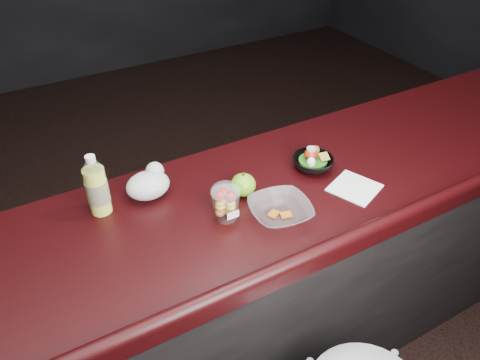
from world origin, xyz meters
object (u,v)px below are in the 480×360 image
Objects in this scene: snack_bowl at (313,162)px; takeout_bowl at (280,211)px; fruit_cup at (226,201)px; green_apple at (243,185)px; lemonade_bottle at (97,189)px.

snack_bowl reaches higher than takeout_bowl.
fruit_cup is 1.51× the size of green_apple.
fruit_cup reaches higher than takeout_bowl.
green_apple is at bearing -178.27° from snack_bowl.
takeout_bowl is (0.05, -0.17, -0.02)m from green_apple.
fruit_cup reaches higher than snack_bowl.
green_apple is 0.18m from takeout_bowl.
green_apple is at bearing -18.64° from lemonade_bottle.
snack_bowl is at bearing 1.73° from green_apple.
green_apple is (0.47, -0.16, -0.05)m from lemonade_bottle.
lemonade_bottle reaches higher than snack_bowl.
snack_bowl is at bearing -10.79° from lemonade_bottle.
takeout_bowl is at bearing -26.98° from fruit_cup.
green_apple is at bearing 36.41° from fruit_cup.
snack_bowl is 0.84× the size of takeout_bowl.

